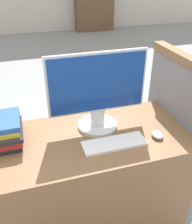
{
  "coord_description": "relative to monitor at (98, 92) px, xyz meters",
  "views": [
    {
      "loc": [
        -0.28,
        -0.83,
        1.6
      ],
      "look_at": [
        0.05,
        0.26,
        0.93
      ],
      "focal_mm": 40.0,
      "sensor_mm": 36.0,
      "label": 1
    }
  ],
  "objects": [
    {
      "name": "desk",
      "position": [
        -0.09,
        -0.1,
        -0.61
      ],
      "size": [
        1.18,
        0.58,
        0.75
      ],
      "color": "brown",
      "rests_on": "ground_plane"
    },
    {
      "name": "keyboard",
      "position": [
        0.04,
        -0.2,
        -0.23
      ],
      "size": [
        0.35,
        0.12,
        0.02
      ],
      "color": "white",
      "rests_on": "desk"
    },
    {
      "name": "monitor",
      "position": [
        0.0,
        0.0,
        0.0
      ],
      "size": [
        0.57,
        0.24,
        0.46
      ],
      "color": "silver",
      "rests_on": "desk"
    },
    {
      "name": "book_stack",
      "position": [
        -0.53,
        -0.0,
        -0.16
      ],
      "size": [
        0.19,
        0.27,
        0.14
      ],
      "color": "#232328",
      "rests_on": "desk"
    },
    {
      "name": "carrel_divider",
      "position": [
        0.52,
        -0.05,
        -0.39
      ],
      "size": [
        0.07,
        0.68,
        1.15
      ],
      "color": "slate",
      "rests_on": "ground_plane"
    },
    {
      "name": "mouse",
      "position": [
        0.3,
        -0.21,
        -0.22
      ],
      "size": [
        0.06,
        0.08,
        0.03
      ],
      "color": "silver",
      "rests_on": "desk"
    }
  ]
}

